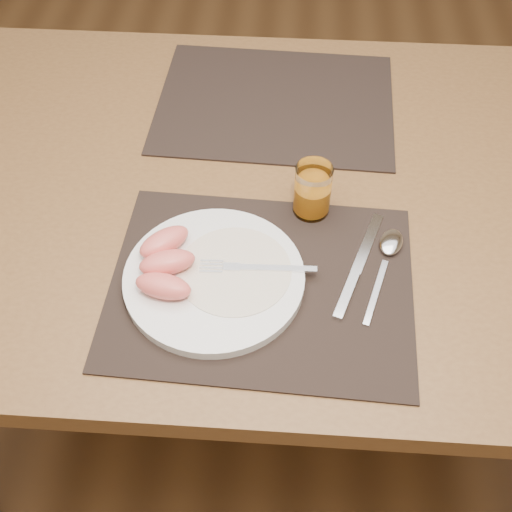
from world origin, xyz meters
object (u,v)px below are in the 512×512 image
(plate, at_px, (214,278))
(juice_glass, at_px, (312,192))
(spoon, at_px, (389,249))
(knife, at_px, (355,273))
(fork, at_px, (248,268))
(table, at_px, (266,216))
(placemat_far, at_px, (275,103))
(placemat_near, at_px, (261,285))

(plate, distance_m, juice_glass, 0.22)
(spoon, height_order, juice_glass, juice_glass)
(spoon, bearing_deg, knife, -138.09)
(knife, bearing_deg, fork, -175.42)
(table, height_order, placemat_far, placemat_far)
(table, xyz_separation_m, plate, (-0.07, -0.22, 0.10))
(fork, bearing_deg, plate, -162.70)
(placemat_near, bearing_deg, placemat_far, 89.96)
(table, relative_size, juice_glass, 15.48)
(juice_glass, bearing_deg, placemat_far, 104.26)
(table, relative_size, placemat_near, 3.11)
(table, distance_m, plate, 0.25)
(plate, height_order, knife, plate)
(placemat_near, bearing_deg, plate, 179.82)
(placemat_far, bearing_deg, table, -91.41)
(table, xyz_separation_m, juice_glass, (0.08, -0.06, 0.13))
(table, distance_m, knife, 0.26)
(juice_glass, bearing_deg, table, 141.20)
(placemat_near, height_order, spoon, spoon)
(placemat_near, distance_m, plate, 0.07)
(placemat_near, xyz_separation_m, fork, (-0.02, 0.02, 0.02))
(placemat_far, distance_m, juice_glass, 0.29)
(placemat_near, height_order, fork, fork)
(fork, distance_m, juice_glass, 0.17)
(placemat_near, bearing_deg, spoon, 21.42)
(placemat_far, height_order, fork, fork)
(juice_glass, bearing_deg, placemat_near, -114.49)
(placemat_near, bearing_deg, table, 91.33)
(placemat_near, height_order, placemat_far, same)
(placemat_near, relative_size, knife, 2.11)
(table, bearing_deg, fork, -94.54)
(placemat_near, distance_m, knife, 0.14)
(placemat_far, distance_m, plate, 0.45)
(table, relative_size, knife, 6.57)
(knife, relative_size, spoon, 1.13)
(knife, xyz_separation_m, spoon, (0.05, 0.05, 0.00))
(knife, distance_m, juice_glass, 0.15)
(plate, distance_m, fork, 0.05)
(placemat_far, bearing_deg, fork, -92.92)
(plate, bearing_deg, juice_glass, 47.92)
(table, distance_m, spoon, 0.26)
(table, xyz_separation_m, fork, (-0.02, -0.20, 0.11))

